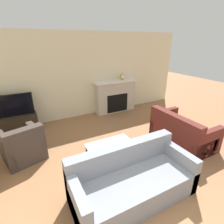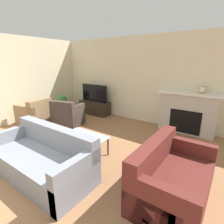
% 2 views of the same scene
% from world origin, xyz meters
% --- Properties ---
extents(wall_back, '(8.83, 0.06, 2.70)m').
position_xyz_m(wall_back, '(0.00, 4.72, 1.35)').
color(wall_back, beige).
rests_on(wall_back, ground_plane).
extents(wall_left, '(0.06, 7.69, 2.70)m').
position_xyz_m(wall_left, '(-2.95, 2.34, 1.35)').
color(wall_left, beige).
rests_on(wall_left, ground_plane).
extents(fireplace, '(1.58, 0.43, 1.14)m').
position_xyz_m(fireplace, '(1.78, 4.50, 0.59)').
color(fireplace, '#BCB2A3').
rests_on(fireplace, ground_plane).
extents(tv_stand, '(1.18, 0.46, 0.49)m').
position_xyz_m(tv_stand, '(-1.47, 4.38, 0.25)').
color(tv_stand, '#2D2319').
rests_on(tv_stand, ground_plane).
extents(tv, '(1.12, 0.06, 0.61)m').
position_xyz_m(tv, '(-1.47, 4.38, 0.80)').
color(tv, black).
rests_on(tv, tv_stand).
extents(couch_sectional, '(1.99, 0.89, 0.82)m').
position_xyz_m(couch_sectional, '(0.20, 1.04, 0.29)').
color(couch_sectional, gray).
rests_on(couch_sectional, ground_plane).
extents(couch_loveseat, '(0.88, 1.48, 0.82)m').
position_xyz_m(couch_loveseat, '(2.20, 1.82, 0.29)').
color(couch_loveseat, '#5B231E').
rests_on(couch_loveseat, ground_plane).
extents(armchair_by_window, '(0.90, 0.91, 0.82)m').
position_xyz_m(armchair_by_window, '(-2.29, 2.45, 0.30)').
color(armchair_by_window, '#8C704C').
rests_on(armchair_by_window, ground_plane).
extents(armchair_accent, '(0.94, 0.93, 0.82)m').
position_xyz_m(armchair_accent, '(-1.32, 2.94, 0.30)').
color(armchair_accent, '#3D332D').
rests_on(armchair_accent, ground_plane).
extents(coffee_table, '(0.98, 0.58, 0.42)m').
position_xyz_m(coffee_table, '(0.30, 1.98, 0.37)').
color(coffee_table, '#333338').
rests_on(coffee_table, ground_plane).
extents(potted_plant, '(0.39, 0.39, 0.72)m').
position_xyz_m(potted_plant, '(-2.53, 3.71, 0.43)').
color(potted_plant, '#47474C').
rests_on(potted_plant, ground_plane).
extents(mantel_clock, '(0.16, 0.07, 0.19)m').
position_xyz_m(mantel_clock, '(2.07, 4.50, 1.24)').
color(mantel_clock, '#B79338').
rests_on(mantel_clock, fireplace).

